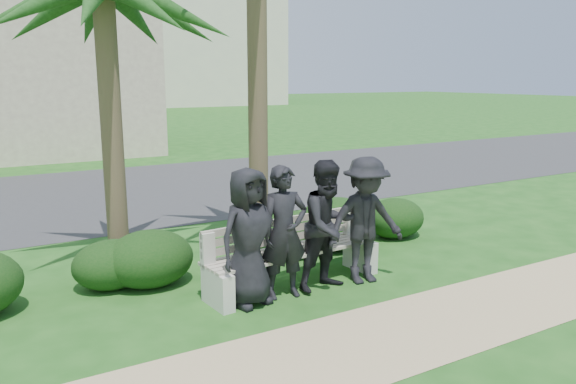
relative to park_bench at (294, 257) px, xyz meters
name	(u,v)px	position (x,y,z in m)	size (l,w,h in m)	color
ground	(286,291)	(-0.19, -0.13, -0.42)	(160.00, 160.00, 0.00)	#1A4D16
footpath	(368,342)	(-0.19, -1.93, -0.42)	(30.00, 1.60, 0.01)	tan
asphalt_street	(131,191)	(-0.19, 7.87, -0.42)	(160.00, 8.00, 0.01)	#2D2D30
stucco_bldg_right	(31,57)	(-1.19, 17.87, 3.25)	(8.40, 8.40, 7.30)	tan
park_bench	(294,257)	(0.00, 0.00, 0.00)	(2.68, 0.83, 0.92)	gray
man_a	(249,237)	(-0.83, -0.27, 0.48)	(0.88, 0.57, 1.80)	black
man_b	(284,232)	(-0.31, -0.28, 0.48)	(0.65, 0.43, 1.78)	black
man_c	(329,225)	(0.36, -0.33, 0.49)	(0.88, 0.69, 1.82)	black
man_d	(365,220)	(0.96, -0.38, 0.49)	(1.18, 0.68, 1.82)	black
hedge_b	(111,263)	(-2.23, 1.24, -0.07)	(1.08, 0.89, 0.70)	#10340E
hedge_c	(149,257)	(-1.74, 1.06, -0.01)	(1.25, 1.04, 0.82)	#10340E
hedge_d	(288,233)	(0.62, 1.23, -0.03)	(1.19, 0.98, 0.77)	#10340E
hedge_e	(336,222)	(1.54, 1.17, 0.04)	(1.40, 1.16, 0.91)	#10340E
hedge_f	(395,217)	(2.90, 1.19, -0.04)	(1.14, 0.94, 0.74)	#10340E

